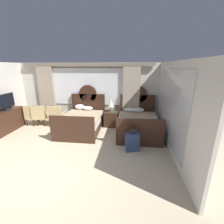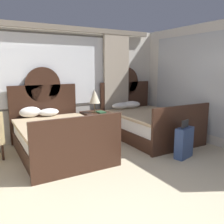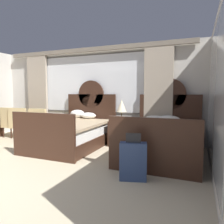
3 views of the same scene
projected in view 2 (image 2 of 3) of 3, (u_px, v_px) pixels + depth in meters
name	position (u px, v px, depth m)	size (l,w,h in m)	color
wall_back_window	(41.00, 80.00, 5.56)	(6.38, 0.22, 2.70)	beige
wall_right_mirror	(216.00, 85.00, 5.22)	(0.08, 4.59, 2.70)	beige
bed_near_window	(58.00, 136.00, 4.80)	(1.55, 2.20, 1.73)	#382116
bed_near_mirror	(147.00, 123.00, 5.91)	(1.55, 2.20, 1.73)	#382116
nightstand_between_beds	(96.00, 125.00, 5.89)	(0.60, 0.62, 0.65)	#382116
table_lamp_on_nightstand	(95.00, 97.00, 5.73)	(0.27, 0.27, 0.55)	brown
book_on_nightstand	(101.00, 112.00, 5.77)	(0.18, 0.26, 0.03)	#285133
suitcase_on_floor	(184.00, 143.00, 4.58)	(0.45, 0.28, 0.75)	navy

